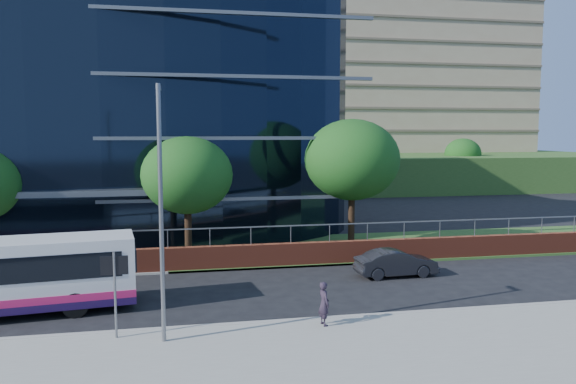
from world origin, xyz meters
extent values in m
cube|color=#2D511E|center=(24.00, 11.00, 0.06)|extent=(36.00, 8.00, 0.12)
cube|color=black|center=(-4.00, 24.00, 8.00)|extent=(38.00, 16.00, 16.00)
cube|color=maroon|center=(20.00, 7.30, 0.60)|extent=(34.00, 0.40, 1.20)
cube|color=slate|center=(20.00, 7.30, 2.08)|extent=(34.00, 0.06, 0.06)
cube|color=#2D511E|center=(32.00, 56.00, 2.00)|extent=(60.00, 42.00, 4.00)
cube|color=tan|center=(32.00, 58.00, 17.00)|extent=(50.00, 12.00, 26.00)
cylinder|color=slate|center=(4.50, -1.60, 1.55)|extent=(0.08, 0.08, 2.80)
cube|color=black|center=(4.50, -1.58, 2.50)|extent=(0.85, 0.06, 0.60)
cylinder|color=black|center=(7.00, 9.00, 1.54)|extent=(0.36, 0.36, 3.08)
ellipsoid|color=#1C4714|center=(7.00, 9.00, 4.55)|extent=(4.62, 4.62, 3.93)
cylinder|color=black|center=(16.00, 10.00, 1.76)|extent=(0.36, 0.36, 3.52)
ellipsoid|color=#1C4714|center=(16.00, 10.00, 5.20)|extent=(5.28, 5.28, 4.49)
cylinder|color=black|center=(24.00, 40.00, 1.54)|extent=(0.36, 0.36, 3.08)
ellipsoid|color=#1C4714|center=(24.00, 40.00, 4.55)|extent=(4.62, 4.62, 3.93)
cylinder|color=black|center=(40.00, 42.00, 1.43)|extent=(0.36, 0.36, 2.86)
ellipsoid|color=#1C4714|center=(40.00, 42.00, 4.23)|extent=(4.29, 4.29, 3.65)
cylinder|color=slate|center=(6.00, -2.20, 4.15)|extent=(0.14, 0.14, 8.00)
cube|color=slate|center=(6.00, -1.85, 8.05)|extent=(0.15, 0.70, 0.12)
cube|color=black|center=(0.27, 1.94, 1.90)|extent=(8.38, 3.35, 0.93)
cylinder|color=black|center=(2.79, 1.21, 0.46)|extent=(0.95, 0.39, 0.93)
imported|color=black|center=(16.46, 4.52, 0.63)|extent=(3.87, 1.48, 1.26)
imported|color=#261D2B|center=(11.32, -1.74, 0.90)|extent=(0.46, 0.61, 1.50)
camera|label=1|loc=(6.52, -19.69, 6.66)|focal=35.00mm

